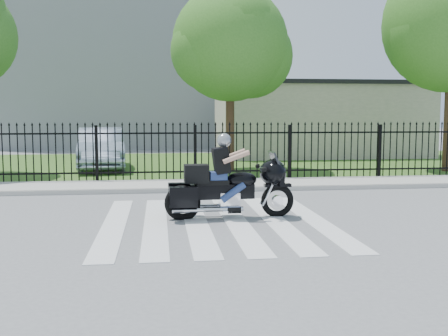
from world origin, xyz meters
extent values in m
plane|color=slate|center=(0.00, 0.00, 0.00)|extent=(120.00, 120.00, 0.00)
cube|color=#ADAAA3|center=(0.00, 5.00, 0.06)|extent=(40.00, 2.00, 0.12)
cube|color=#ADAAA3|center=(0.00, 4.00, 0.06)|extent=(40.00, 0.12, 0.12)
cube|color=#355F20|center=(0.00, 12.00, 0.01)|extent=(40.00, 12.00, 0.02)
cube|color=black|center=(0.00, 6.00, 0.35)|extent=(26.00, 0.04, 0.05)
cube|color=black|center=(0.00, 6.00, 1.55)|extent=(26.00, 0.04, 0.05)
cylinder|color=#382316|center=(1.50, 9.00, 2.08)|extent=(0.32, 0.32, 4.16)
sphere|color=#377220|center=(1.50, 9.00, 4.68)|extent=(4.20, 4.20, 4.20)
cube|color=beige|center=(7.00, 16.00, 1.75)|extent=(10.00, 6.00, 3.50)
cube|color=black|center=(7.00, 16.00, 3.60)|extent=(10.20, 6.20, 0.20)
cube|color=gray|center=(-3.00, 26.00, 6.00)|extent=(15.00, 10.00, 12.00)
torus|color=black|center=(1.34, 0.41, 0.34)|extent=(0.71, 0.15, 0.70)
torus|color=black|center=(-0.65, 0.36, 0.34)|extent=(0.75, 0.17, 0.74)
cube|color=black|center=(0.16, 0.38, 0.56)|extent=(1.33, 0.28, 0.31)
ellipsoid|color=black|center=(0.57, 0.39, 0.80)|extent=(0.64, 0.42, 0.34)
cube|color=black|center=(-0.04, 0.38, 0.75)|extent=(0.67, 0.34, 0.10)
cube|color=silver|center=(0.32, 0.38, 0.39)|extent=(0.41, 0.32, 0.31)
ellipsoid|color=black|center=(1.23, 0.41, 0.94)|extent=(0.57, 0.75, 0.55)
cube|color=black|center=(-0.37, 0.37, 0.94)|extent=(0.50, 0.40, 0.37)
cube|color=navy|center=(0.08, 0.38, 0.88)|extent=(0.35, 0.31, 0.18)
sphere|color=#989B9F|center=(0.21, 0.38, 1.61)|extent=(0.30, 0.30, 0.30)
imported|color=#A7B7D2|center=(-3.32, 10.35, 0.81)|extent=(2.14, 4.94, 1.58)
camera|label=1|loc=(-1.11, -10.21, 2.17)|focal=42.00mm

